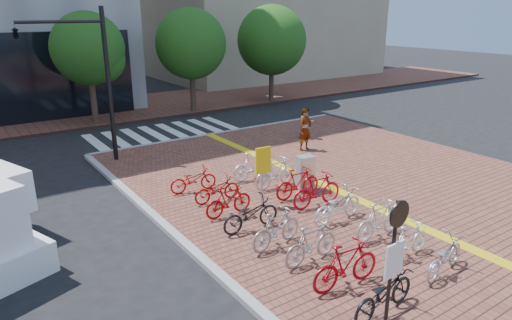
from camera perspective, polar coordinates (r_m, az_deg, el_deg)
ground at (r=13.08m, az=12.39°, el=-10.01°), size 120.00×120.00×0.00m
kerb_north at (r=23.65m, az=-3.85°, el=3.43°), size 14.00×0.25×0.15m
far_sidewalk at (r=30.56m, az=-17.55°, el=6.00°), size 70.00×8.00×0.15m
crosswalk at (r=24.31m, az=-11.35°, el=3.34°), size 7.50×4.00×0.01m
street_trees at (r=28.70m, az=-6.19°, el=14.12°), size 16.20×4.60×6.35m
bike_0 at (r=9.99m, az=15.68°, el=-15.74°), size 1.86×0.77×0.95m
bike_1 at (r=10.60m, az=11.19°, el=-12.76°), size 1.87×0.66×1.10m
bike_2 at (r=11.43m, az=6.93°, el=-10.30°), size 1.73×0.56×1.03m
bike_3 at (r=12.06m, az=2.59°, el=-8.54°), size 1.77×0.72×1.03m
bike_4 at (r=12.94m, az=-0.66°, el=-6.78°), size 1.81×0.65×0.95m
bike_5 at (r=13.82m, az=-3.45°, el=-5.11°), size 1.60×0.48×0.96m
bike_6 at (r=14.87m, az=-4.90°, el=-3.65°), size 1.62×0.60×0.85m
bike_7 at (r=15.76m, az=-7.85°, el=-2.45°), size 1.70×0.77×0.86m
bike_8 at (r=11.79m, az=22.49°, el=-11.08°), size 1.79×0.89×0.90m
bike_9 at (r=12.18m, az=18.49°, el=-9.54°), size 1.55×0.45×0.93m
bike_10 at (r=12.91m, az=15.15°, el=-7.24°), size 1.80×0.56×1.07m
bike_11 at (r=13.64m, az=10.14°, el=-5.61°), size 1.95×0.79×1.00m
bike_12 at (r=14.51m, az=7.63°, el=-3.75°), size 1.87×0.62×1.11m
bike_13 at (r=15.13m, az=5.25°, el=-2.89°), size 1.74×0.59×1.03m
bike_14 at (r=15.95m, az=2.48°, el=-1.59°), size 1.84×0.61×1.09m
bike_15 at (r=16.71m, az=-0.29°, el=-0.70°), size 1.77×0.53×1.06m
pedestrian_a at (r=20.29m, az=6.17°, el=3.81°), size 0.72×0.50×1.87m
pedestrian_b at (r=22.25m, az=6.32°, el=4.61°), size 0.91×0.83×1.51m
utility_box at (r=15.75m, az=6.16°, el=-1.65°), size 0.64×0.52×1.24m
yellow_sign at (r=14.16m, az=0.86°, el=-0.71°), size 0.53×0.14×1.95m
notice_sign at (r=8.81m, az=16.89°, el=-10.99°), size 0.52×0.12×2.79m
traffic_light_pole at (r=18.84m, az=-22.41°, el=11.62°), size 3.28×1.27×6.11m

